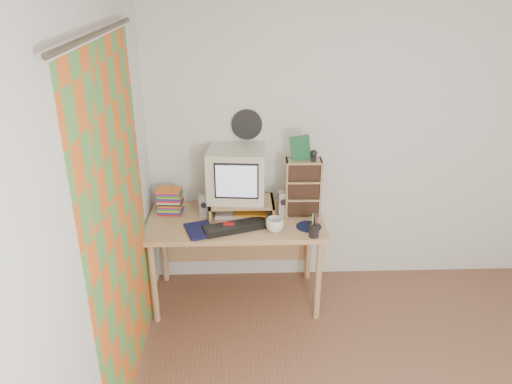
{
  "coord_description": "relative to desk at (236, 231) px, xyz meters",
  "views": [
    {
      "loc": [
        -0.99,
        -2.17,
        2.57
      ],
      "look_at": [
        -0.87,
        1.33,
        1.01
      ],
      "focal_mm": 35.0,
      "sensor_mm": 36.0,
      "label": 1
    }
  ],
  "objects": [
    {
      "name": "game_box",
      "position": [
        0.51,
        0.02,
        0.7
      ],
      "size": [
        0.15,
        0.04,
        0.19
      ],
      "primitive_type": "cube",
      "rotation": [
        0.0,
        0.0,
        0.03
      ],
      "color": "#185631",
      "rests_on": "cd_rack"
    },
    {
      "name": "monitor_riser",
      "position": [
        0.05,
        0.04,
        0.23
      ],
      "size": [
        0.52,
        0.3,
        0.12
      ],
      "color": "#AB7C5A",
      "rests_on": "desk"
    },
    {
      "name": "crt_monitor",
      "position": [
        0.01,
        0.09,
        0.46
      ],
      "size": [
        0.48,
        0.48,
        0.42
      ],
      "primitive_type": "cube",
      "rotation": [
        0.0,
        0.0,
        -0.09
      ],
      "color": "beige",
      "rests_on": "monitor_riser"
    },
    {
      "name": "mousepad",
      "position": [
        0.57,
        -0.21,
        0.14
      ],
      "size": [
        0.25,
        0.25,
        0.0
      ],
      "primitive_type": "cylinder",
      "rotation": [
        0.0,
        0.0,
        0.31
      ],
      "color": "black",
      "rests_on": "desk"
    },
    {
      "name": "speaker_left",
      "position": [
        -0.25,
        0.0,
        0.23
      ],
      "size": [
        0.07,
        0.07,
        0.18
      ],
      "primitive_type": "cube",
      "rotation": [
        0.0,
        0.0,
        -0.05
      ],
      "color": "#ABACB0",
      "rests_on": "desk"
    },
    {
      "name": "pen_cup",
      "position": [
        0.58,
        -0.36,
        0.21
      ],
      "size": [
        0.07,
        0.07,
        0.15
      ],
      "primitive_type": null,
      "rotation": [
        0.0,
        0.0,
        0.01
      ],
      "color": "black",
      "rests_on": "desk"
    },
    {
      "name": "papers",
      "position": [
        0.04,
        0.04,
        0.15
      ],
      "size": [
        0.31,
        0.24,
        0.04
      ],
      "primitive_type": null,
      "rotation": [
        0.0,
        0.0,
        -0.05
      ],
      "color": "beige",
      "rests_on": "desk"
    },
    {
      "name": "cd_rack",
      "position": [
        0.54,
        0.02,
        0.37
      ],
      "size": [
        0.28,
        0.16,
        0.47
      ],
      "primitive_type": "cube",
      "rotation": [
        0.0,
        0.0,
        -0.02
      ],
      "color": "#AB7C5A",
      "rests_on": "desk"
    },
    {
      "name": "diary",
      "position": [
        -0.36,
        -0.29,
        0.16
      ],
      "size": [
        0.28,
        0.25,
        0.05
      ],
      "primitive_type": "imported",
      "rotation": [
        0.0,
        0.0,
        0.32
      ],
      "color": "#10123D",
      "rests_on": "desk"
    },
    {
      "name": "speaker_right",
      "position": [
        0.38,
        0.0,
        0.24
      ],
      "size": [
        0.08,
        0.08,
        0.21
      ],
      "primitive_type": "cube",
      "rotation": [
        0.0,
        0.0,
        0.07
      ],
      "color": "#ABACB0",
      "rests_on": "desk"
    },
    {
      "name": "back_wall",
      "position": [
        1.03,
        0.31,
        0.63
      ],
      "size": [
        3.5,
        0.0,
        3.5
      ],
      "primitive_type": "plane",
      "rotation": [
        1.57,
        0.0,
        0.0
      ],
      "color": "white",
      "rests_on": "floor"
    },
    {
      "name": "wall_disc",
      "position": [
        0.1,
        0.29,
        0.81
      ],
      "size": [
        0.25,
        0.02,
        0.25
      ],
      "primitive_type": "cylinder",
      "rotation": [
        1.57,
        0.0,
        0.0
      ],
      "color": "black",
      "rests_on": "back_wall"
    },
    {
      "name": "keyboard",
      "position": [
        -0.0,
        -0.22,
        0.15
      ],
      "size": [
        0.52,
        0.31,
        0.03
      ],
      "primitive_type": "cube",
      "rotation": [
        0.0,
        0.0,
        0.33
      ],
      "color": "black",
      "rests_on": "desk"
    },
    {
      "name": "webcam",
      "position": [
        0.61,
        -0.02,
        0.65
      ],
      "size": [
        0.06,
        0.06,
        0.09
      ],
      "primitive_type": null,
      "rotation": [
        0.0,
        0.0,
        0.1
      ],
      "color": "black",
      "rests_on": "cd_rack"
    },
    {
      "name": "left_wall",
      "position": [
        -0.72,
        -1.44,
        0.63
      ],
      "size": [
        0.0,
        3.5,
        3.5
      ],
      "primitive_type": "plane",
      "rotation": [
        1.57,
        0.0,
        1.57
      ],
      "color": "white",
      "rests_on": "floor"
    },
    {
      "name": "desk",
      "position": [
        0.0,
        0.0,
        0.0
      ],
      "size": [
        1.4,
        0.7,
        0.75
      ],
      "color": "tan",
      "rests_on": "floor"
    },
    {
      "name": "mug",
      "position": [
        0.3,
        -0.27,
        0.19
      ],
      "size": [
        0.17,
        0.17,
        0.11
      ],
      "primitive_type": "imported",
      "rotation": [
        0.0,
        0.0,
        -0.27
      ],
      "color": "white",
      "rests_on": "desk"
    },
    {
      "name": "curtain",
      "position": [
        -0.68,
        -0.96,
        0.53
      ],
      "size": [
        0.0,
        2.2,
        2.2
      ],
      "primitive_type": "plane",
      "rotation": [
        1.57,
        0.0,
        1.57
      ],
      "color": "orange",
      "rests_on": "left_wall"
    },
    {
      "name": "dvd_stack",
      "position": [
        -0.53,
        0.08,
        0.27
      ],
      "size": [
        0.2,
        0.15,
        0.27
      ],
      "primitive_type": null,
      "rotation": [
        0.0,
        0.0,
        -0.08
      ],
      "color": "brown",
      "rests_on": "desk"
    },
    {
      "name": "red_box",
      "position": [
        -0.05,
        -0.21,
        0.16
      ],
      "size": [
        0.09,
        0.06,
        0.04
      ],
      "primitive_type": "cube",
      "rotation": [
        0.0,
        0.0,
        -0.1
      ],
      "color": "#B01217",
      "rests_on": "desk"
    }
  ]
}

